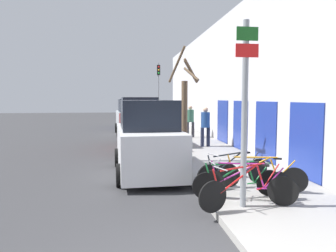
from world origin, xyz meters
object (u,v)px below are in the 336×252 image
object	(u,v)px
street_tree	(185,111)
parked_car_0	(148,141)
parked_car_3	(131,114)
bicycle_0	(247,188)
pedestrian_near	(205,124)
traffic_light	(159,88)
signpost	(245,110)
bicycle_4	(234,171)
parked_car_1	(139,125)
pedestrian_far	(190,119)
bicycle_2	(238,182)
parked_car_2	(131,118)
bicycle_1	(246,185)
bicycle_3	(260,175)

from	to	relation	value
street_tree	parked_car_0	bearing A→B (deg)	-137.74
parked_car_0	street_tree	distance (m)	2.11
parked_car_0	parked_car_3	size ratio (longest dim) A/B	0.93
bicycle_0	pedestrian_near	distance (m)	8.47
bicycle_0	parked_car_0	distance (m)	4.20
street_tree	traffic_light	world-z (taller)	traffic_light
signpost	pedestrian_near	world-z (taller)	signpost
bicycle_4	parked_car_0	size ratio (longest dim) A/B	0.48
parked_car_1	traffic_light	xyz separation A→B (m)	(1.56, 5.66, 1.93)
parked_car_1	pedestrian_far	world-z (taller)	parked_car_1
bicycle_2	bicycle_4	bearing A→B (deg)	-15.59
signpost	parked_car_3	bearing A→B (deg)	95.15
bicycle_2	parked_car_0	world-z (taller)	parked_car_0
bicycle_2	pedestrian_far	distance (m)	11.43
pedestrian_near	street_tree	xyz separation A→B (m)	(-1.59, -3.31, 0.74)
parked_car_3	pedestrian_near	world-z (taller)	parked_car_3
bicycle_0	traffic_light	size ratio (longest dim) A/B	0.50
bicycle_2	traffic_light	world-z (taller)	traffic_light
parked_car_0	parked_car_3	xyz separation A→B (m)	(-0.14, 16.63, 0.00)
signpost	bicycle_2	xyz separation A→B (m)	(0.11, 0.62, -1.65)
parked_car_2	pedestrian_far	distance (m)	4.67
parked_car_1	pedestrian_near	distance (m)	3.20
bicycle_2	parked_car_2	distance (m)	14.83
bicycle_2	street_tree	bearing A→B (deg)	3.25
traffic_light	pedestrian_far	bearing A→B (deg)	-63.58
parked_car_1	parked_car_3	distance (m)	11.07
parked_car_3	street_tree	size ratio (longest dim) A/B	1.16
parked_car_2	bicycle_0	bearing A→B (deg)	-86.11
signpost	pedestrian_far	world-z (taller)	signpost
parked_car_3	parked_car_1	bearing A→B (deg)	-93.20
bicycle_1	bicycle_4	distance (m)	1.28
signpost	bicycle_4	bearing A→B (deg)	77.76
parked_car_2	traffic_light	bearing A→B (deg)	-13.34
bicycle_2	traffic_light	distance (m)	14.60
parked_car_2	pedestrian_far	size ratio (longest dim) A/B	2.39
signpost	parked_car_3	world-z (taller)	signpost
street_tree	bicycle_3	bearing A→B (deg)	-73.99
signpost	bicycle_4	distance (m)	2.27
bicycle_0	bicycle_4	distance (m)	1.56
bicycle_4	pedestrian_far	distance (m)	10.48
bicycle_2	parked_car_3	world-z (taller)	parked_car_3
bicycle_1	traffic_light	xyz separation A→B (m)	(-0.34, 14.71, 2.51)
parked_car_3	traffic_light	size ratio (longest dim) A/B	1.05
signpost	bicycle_2	world-z (taller)	signpost
parked_car_0	traffic_light	world-z (taller)	traffic_light
bicycle_4	street_tree	world-z (taller)	street_tree
bicycle_4	traffic_light	distance (m)	13.68
parked_car_2	pedestrian_near	distance (m)	7.65
bicycle_1	parked_car_0	size ratio (longest dim) A/B	0.43
bicycle_0	bicycle_4	xyz separation A→B (m)	(0.24, 1.54, -0.00)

